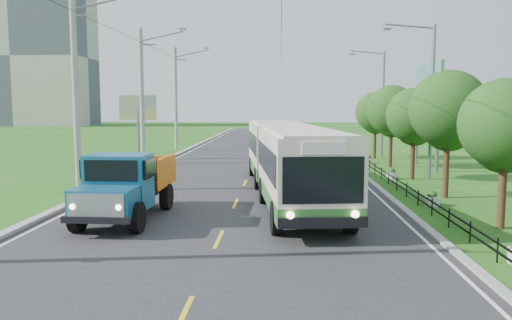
# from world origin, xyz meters

# --- Properties ---
(ground) EXTENTS (240.00, 240.00, 0.00)m
(ground) POSITION_xyz_m (0.00, 0.00, 0.00)
(ground) COLOR #1D5814
(ground) RESTS_ON ground
(road) EXTENTS (14.00, 120.00, 0.02)m
(road) POSITION_xyz_m (0.00, 20.00, 0.01)
(road) COLOR #28282B
(road) RESTS_ON ground
(curb_left) EXTENTS (0.40, 120.00, 0.15)m
(curb_left) POSITION_xyz_m (-7.20, 20.00, 0.07)
(curb_left) COLOR #9E9E99
(curb_left) RESTS_ON ground
(curb_right) EXTENTS (0.30, 120.00, 0.10)m
(curb_right) POSITION_xyz_m (7.15, 20.00, 0.05)
(curb_right) COLOR #9E9E99
(curb_right) RESTS_ON ground
(edge_line_left) EXTENTS (0.12, 120.00, 0.00)m
(edge_line_left) POSITION_xyz_m (-6.65, 20.00, 0.02)
(edge_line_left) COLOR silver
(edge_line_left) RESTS_ON road
(edge_line_right) EXTENTS (0.12, 120.00, 0.00)m
(edge_line_right) POSITION_xyz_m (6.65, 20.00, 0.02)
(edge_line_right) COLOR silver
(edge_line_right) RESTS_ON road
(centre_dash) EXTENTS (0.12, 2.20, 0.00)m
(centre_dash) POSITION_xyz_m (0.00, 0.00, 0.02)
(centre_dash) COLOR yellow
(centre_dash) RESTS_ON road
(railing_right) EXTENTS (0.04, 40.00, 0.60)m
(railing_right) POSITION_xyz_m (8.00, 14.00, 0.30)
(railing_right) COLOR black
(railing_right) RESTS_ON ground
(pole_near) EXTENTS (3.51, 0.32, 10.00)m
(pole_near) POSITION_xyz_m (-8.26, 9.00, 5.09)
(pole_near) COLOR gray
(pole_near) RESTS_ON ground
(pole_mid) EXTENTS (3.51, 0.32, 10.00)m
(pole_mid) POSITION_xyz_m (-8.26, 21.00, 5.09)
(pole_mid) COLOR gray
(pole_mid) RESTS_ON ground
(pole_far) EXTENTS (3.51, 0.32, 10.00)m
(pole_far) POSITION_xyz_m (-8.26, 33.00, 5.09)
(pole_far) COLOR gray
(pole_far) RESTS_ON ground
(tree_second) EXTENTS (3.18, 3.26, 5.30)m
(tree_second) POSITION_xyz_m (9.86, 2.14, 3.52)
(tree_second) COLOR #382314
(tree_second) RESTS_ON ground
(tree_third) EXTENTS (3.60, 3.62, 6.00)m
(tree_third) POSITION_xyz_m (9.86, 8.14, 3.99)
(tree_third) COLOR #382314
(tree_third) RESTS_ON ground
(tree_fourth) EXTENTS (3.24, 3.31, 5.40)m
(tree_fourth) POSITION_xyz_m (9.86, 14.14, 3.59)
(tree_fourth) COLOR #382314
(tree_fourth) RESTS_ON ground
(tree_fifth) EXTENTS (3.48, 3.52, 5.80)m
(tree_fifth) POSITION_xyz_m (9.86, 20.14, 3.85)
(tree_fifth) COLOR #382314
(tree_fifth) RESTS_ON ground
(tree_back) EXTENTS (3.30, 3.36, 5.50)m
(tree_back) POSITION_xyz_m (9.86, 26.14, 3.65)
(tree_back) COLOR #382314
(tree_back) RESTS_ON ground
(streetlight_mid) EXTENTS (3.02, 0.20, 9.07)m
(streetlight_mid) POSITION_xyz_m (10.64, 14.00, 4.90)
(streetlight_mid) COLOR slate
(streetlight_mid) RESTS_ON ground
(streetlight_far) EXTENTS (3.02, 0.20, 9.07)m
(streetlight_far) POSITION_xyz_m (10.64, 28.00, 4.90)
(streetlight_far) COLOR slate
(streetlight_far) RESTS_ON ground
(planter_near) EXTENTS (0.64, 0.64, 0.67)m
(planter_near) POSITION_xyz_m (8.60, 6.00, 0.29)
(planter_near) COLOR silver
(planter_near) RESTS_ON ground
(planter_mid) EXTENTS (0.64, 0.64, 0.67)m
(planter_mid) POSITION_xyz_m (8.60, 14.00, 0.29)
(planter_mid) COLOR silver
(planter_mid) RESTS_ON ground
(planter_far) EXTENTS (0.64, 0.64, 0.67)m
(planter_far) POSITION_xyz_m (8.60, 22.00, 0.29)
(planter_far) COLOR silver
(planter_far) RESTS_ON ground
(billboard_left) EXTENTS (3.00, 0.20, 5.20)m
(billboard_left) POSITION_xyz_m (-9.50, 24.00, 3.87)
(billboard_left) COLOR slate
(billboard_left) RESTS_ON ground
(billboard_right) EXTENTS (0.24, 6.00, 7.30)m
(billboard_right) POSITION_xyz_m (12.30, 20.00, 5.34)
(billboard_right) COLOR slate
(billboard_right) RESTS_ON ground
(apartment_near) EXTENTS (28.00, 14.00, 30.00)m
(apartment_near) POSITION_xyz_m (-55.00, 95.00, 15.00)
(apartment_near) COLOR #B7B2A3
(apartment_near) RESTS_ON ground
(bus) EXTENTS (4.71, 17.47, 3.34)m
(bus) POSITION_xyz_m (2.32, 7.86, 2.01)
(bus) COLOR #31732E
(bus) RESTS_ON ground
(dump_truck) EXTENTS (2.57, 6.20, 2.58)m
(dump_truck) POSITION_xyz_m (-3.87, 2.82, 1.46)
(dump_truck) COLOR #15597E
(dump_truck) RESTS_ON ground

